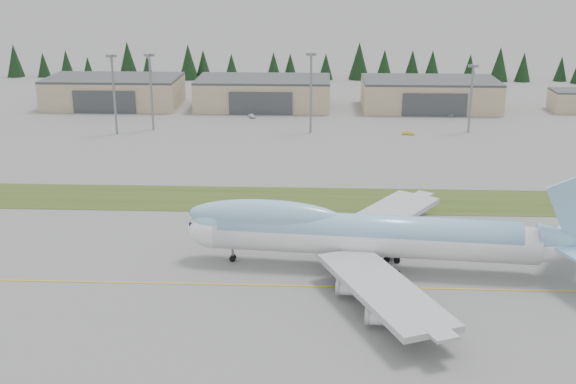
{
  "coord_description": "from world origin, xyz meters",
  "views": [
    {
      "loc": [
        5.6,
        -109.85,
        52.57
      ],
      "look_at": [
        -0.51,
        26.23,
        8.0
      ],
      "focal_mm": 45.0,
      "sensor_mm": 36.0,
      "label": 1
    }
  ],
  "objects_px": {
    "boeing_747_freighter": "(369,234)",
    "service_vehicle_a": "(252,118)",
    "hangar_right": "(429,94)",
    "service_vehicle_c": "(450,116)",
    "service_vehicle_b": "(408,135)",
    "hangar_left": "(114,92)",
    "hangar_center": "(263,93)"
  },
  "relations": [
    {
      "from": "hangar_left",
      "to": "hangar_right",
      "type": "distance_m",
      "value": 115.0
    },
    {
      "from": "hangar_center",
      "to": "boeing_747_freighter",
      "type": "bearing_deg",
      "value": -78.3
    },
    {
      "from": "hangar_center",
      "to": "hangar_right",
      "type": "height_order",
      "value": "same"
    },
    {
      "from": "boeing_747_freighter",
      "to": "hangar_right",
      "type": "xyz_separation_m",
      "value": [
        30.57,
        142.05,
        -1.06
      ]
    },
    {
      "from": "service_vehicle_a",
      "to": "hangar_left",
      "type": "bearing_deg",
      "value": 136.38
    },
    {
      "from": "hangar_right",
      "to": "service_vehicle_a",
      "type": "relative_size",
      "value": 12.33
    },
    {
      "from": "hangar_left",
      "to": "service_vehicle_a",
      "type": "distance_m",
      "value": 55.67
    },
    {
      "from": "hangar_left",
      "to": "hangar_center",
      "type": "relative_size",
      "value": 1.0
    },
    {
      "from": "hangar_right",
      "to": "service_vehicle_b",
      "type": "relative_size",
      "value": 13.06
    },
    {
      "from": "boeing_747_freighter",
      "to": "hangar_right",
      "type": "relative_size",
      "value": 1.55
    },
    {
      "from": "service_vehicle_b",
      "to": "hangar_right",
      "type": "bearing_deg",
      "value": -12.7
    },
    {
      "from": "boeing_747_freighter",
      "to": "service_vehicle_b",
      "type": "height_order",
      "value": "boeing_747_freighter"
    },
    {
      "from": "hangar_right",
      "to": "service_vehicle_c",
      "type": "relative_size",
      "value": 10.71
    },
    {
      "from": "boeing_747_freighter",
      "to": "hangar_center",
      "type": "height_order",
      "value": "boeing_747_freighter"
    },
    {
      "from": "hangar_right",
      "to": "hangar_center",
      "type": "bearing_deg",
      "value": 180.0
    },
    {
      "from": "service_vehicle_a",
      "to": "service_vehicle_c",
      "type": "height_order",
      "value": "service_vehicle_a"
    },
    {
      "from": "service_vehicle_c",
      "to": "hangar_center",
      "type": "bearing_deg",
      "value": 173.2
    },
    {
      "from": "service_vehicle_a",
      "to": "service_vehicle_c",
      "type": "relative_size",
      "value": 0.87
    },
    {
      "from": "boeing_747_freighter",
      "to": "service_vehicle_a",
      "type": "distance_m",
      "value": 128.18
    },
    {
      "from": "hangar_right",
      "to": "service_vehicle_a",
      "type": "bearing_deg",
      "value": -163.87
    },
    {
      "from": "hangar_center",
      "to": "hangar_right",
      "type": "xyz_separation_m",
      "value": [
        60.0,
        0.0,
        0.0
      ]
    },
    {
      "from": "hangar_center",
      "to": "service_vehicle_c",
      "type": "relative_size",
      "value": 10.71
    },
    {
      "from": "boeing_747_freighter",
      "to": "service_vehicle_a",
      "type": "xyz_separation_m",
      "value": [
        -32.07,
        123.93,
        -6.45
      ]
    },
    {
      "from": "hangar_right",
      "to": "service_vehicle_c",
      "type": "distance_m",
      "value": 14.38
    },
    {
      "from": "service_vehicle_a",
      "to": "service_vehicle_b",
      "type": "distance_m",
      "value": 55.44
    },
    {
      "from": "service_vehicle_b",
      "to": "boeing_747_freighter",
      "type": "bearing_deg",
      "value": 173.26
    },
    {
      "from": "service_vehicle_a",
      "to": "service_vehicle_c",
      "type": "distance_m",
      "value": 68.67
    },
    {
      "from": "hangar_center",
      "to": "service_vehicle_a",
      "type": "distance_m",
      "value": 19.09
    },
    {
      "from": "boeing_747_freighter",
      "to": "hangar_center",
      "type": "relative_size",
      "value": 1.55
    },
    {
      "from": "hangar_right",
      "to": "service_vehicle_c",
      "type": "xyz_separation_m",
      "value": [
        5.76,
        -12.02,
        -5.39
      ]
    },
    {
      "from": "hangar_right",
      "to": "service_vehicle_b",
      "type": "height_order",
      "value": "hangar_right"
    },
    {
      "from": "service_vehicle_b",
      "to": "service_vehicle_c",
      "type": "bearing_deg",
      "value": -28.17
    }
  ]
}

